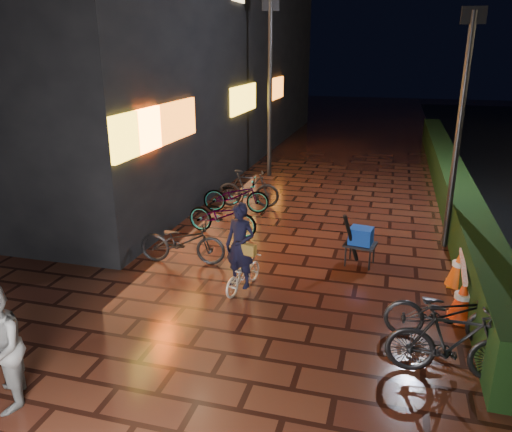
% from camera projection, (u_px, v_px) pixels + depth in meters
% --- Properties ---
extents(ground, '(80.00, 80.00, 0.00)m').
position_uv_depth(ground, '(286.00, 304.00, 8.68)').
color(ground, '#381911').
rests_on(ground, ground).
extents(hedge, '(0.70, 20.00, 1.00)m').
position_uv_depth(hedge, '(449.00, 179.00, 15.00)').
color(hedge, black).
rests_on(hedge, ground).
extents(storefront_block, '(12.09, 22.00, 9.00)m').
position_uv_depth(storefront_block, '(118.00, 41.00, 20.13)').
color(storefront_block, black).
rests_on(storefront_block, ground).
extents(lamp_post_hedge, '(0.48, 0.14, 5.01)m').
position_uv_depth(lamp_post_hedge, '(460.00, 123.00, 10.37)').
color(lamp_post_hedge, black).
rests_on(lamp_post_hedge, ground).
extents(lamp_post_sf, '(0.54, 0.28, 5.74)m').
position_uv_depth(lamp_post_sf, '(270.00, 82.00, 16.54)').
color(lamp_post_sf, black).
rests_on(lamp_post_sf, ground).
extents(cyclist, '(0.68, 1.23, 1.68)m').
position_uv_depth(cyclist, '(241.00, 259.00, 9.00)').
color(cyclist, silver).
rests_on(cyclist, ground).
extents(traffic_barrier, '(0.54, 1.79, 0.72)m').
position_uv_depth(traffic_barrier, '(461.00, 283.00, 8.68)').
color(traffic_barrier, red).
rests_on(traffic_barrier, ground).
extents(cart_assembly, '(0.71, 0.63, 1.15)m').
position_uv_depth(cart_assembly, '(360.00, 238.00, 10.08)').
color(cart_assembly, black).
rests_on(cart_assembly, ground).
extents(parked_bikes_storefront, '(2.10, 4.85, 1.04)m').
position_uv_depth(parked_bikes_storefront, '(224.00, 209.00, 12.28)').
color(parked_bikes_storefront, black).
rests_on(parked_bikes_storefront, ground).
extents(parked_bikes_hedge, '(1.80, 1.48, 1.04)m').
position_uv_depth(parked_bikes_hedge, '(449.00, 326.00, 7.07)').
color(parked_bikes_hedge, black).
rests_on(parked_bikes_hedge, ground).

